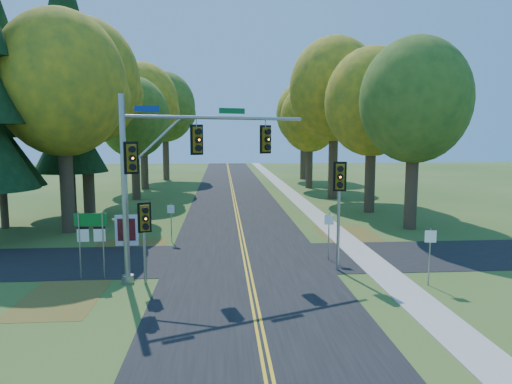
{
  "coord_description": "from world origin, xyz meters",
  "views": [
    {
      "loc": [
        -1.18,
        -20.83,
        6.36
      ],
      "look_at": [
        0.68,
        4.05,
        3.2
      ],
      "focal_mm": 32.0,
      "sensor_mm": 36.0,
      "label": 1
    }
  ],
  "objects": [
    {
      "name": "tree_w_b",
      "position": [
        -11.72,
        16.29,
        10.37
      ],
      "size": [
        8.6,
        8.6,
        15.38
      ],
      "color": "#38281C",
      "rests_on": "ground"
    },
    {
      "name": "leaf_patch_e",
      "position": [
        6.8,
        6.0,
        0.01
      ],
      "size": [
        3.5,
        8.0,
        0.0
      ],
      "primitive_type": "cube",
      "color": "brown",
      "rests_on": "ground"
    },
    {
      "name": "centerline_right",
      "position": [
        0.1,
        0.0,
        0.03
      ],
      "size": [
        0.1,
        160.0,
        0.01
      ],
      "primitive_type": "cube",
      "color": "gold",
      "rests_on": "road_main"
    },
    {
      "name": "tree_w_e",
      "position": [
        -8.92,
        44.09,
        10.07
      ],
      "size": [
        8.4,
        8.4,
        14.97
      ],
      "color": "#38281C",
      "rests_on": "ground"
    },
    {
      "name": "tree_w_d",
      "position": [
        -10.13,
        33.18,
        9.78
      ],
      "size": [
        8.2,
        8.2,
        14.56
      ],
      "color": "#38281C",
      "rests_on": "ground"
    },
    {
      "name": "info_kiosk",
      "position": [
        -6.67,
        5.33,
        0.89
      ],
      "size": [
        1.3,
        0.24,
        1.79
      ],
      "rotation": [
        0.0,
        0.0,
        0.03
      ],
      "color": "silver",
      "rests_on": "ground"
    },
    {
      "name": "traffic_mast",
      "position": [
        -3.23,
        -0.69,
        5.16
      ],
      "size": [
        8.28,
        3.67,
        8.02
      ],
      "rotation": [
        0.0,
        0.0,
        0.38
      ],
      "color": "#909398",
      "rests_on": "ground"
    },
    {
      "name": "route_sign_cluster",
      "position": [
        -6.92,
        -0.8,
        2.13
      ],
      "size": [
        1.41,
        0.09,
        3.03
      ],
      "rotation": [
        0.0,
        0.0,
        0.0
      ],
      "color": "gray",
      "rests_on": "ground"
    },
    {
      "name": "ped_signal_pole",
      "position": [
        -4.43,
        -1.81,
        2.64
      ],
      "size": [
        0.54,
        0.65,
        3.56
      ],
      "rotation": [
        0.0,
        0.0,
        0.32
      ],
      "color": "gray",
      "rests_on": "ground"
    },
    {
      "name": "tree_e_b",
      "position": [
        10.97,
        15.58,
        8.9
      ],
      "size": [
        7.6,
        7.6,
        13.33
      ],
      "color": "#38281C",
      "rests_on": "ground"
    },
    {
      "name": "pine_c",
      "position": [
        -13.0,
        16.0,
        9.69
      ],
      "size": [
        5.6,
        5.6,
        20.56
      ],
      "color": "#38281C",
      "rests_on": "ground"
    },
    {
      "name": "leaf_patch_w_far",
      "position": [
        -7.5,
        -3.0,
        0.01
      ],
      "size": [
        3.0,
        5.0,
        0.0
      ],
      "primitive_type": "cube",
      "color": "brown",
      "rests_on": "ground"
    },
    {
      "name": "ground",
      "position": [
        0.0,
        0.0,
        0.0
      ],
      "size": [
        160.0,
        160.0,
        0.0
      ],
      "primitive_type": "plane",
      "color": "#30511C",
      "rests_on": "ground"
    },
    {
      "name": "road_main",
      "position": [
        0.0,
        0.0,
        0.01
      ],
      "size": [
        8.0,
        160.0,
        0.02
      ],
      "primitive_type": "cube",
      "color": "black",
      "rests_on": "ground"
    },
    {
      "name": "centerline_left",
      "position": [
        -0.1,
        0.0,
        0.03
      ],
      "size": [
        0.1,
        160.0,
        0.01
      ],
      "primitive_type": "cube",
      "color": "gold",
      "rests_on": "road_main"
    },
    {
      "name": "tree_e_e",
      "position": [
        10.47,
        43.58,
        9.19
      ],
      "size": [
        7.8,
        7.8,
        13.74
      ],
      "color": "#38281C",
      "rests_on": "ground"
    },
    {
      "name": "tree_w_a",
      "position": [
        -11.13,
        9.38,
        9.49
      ],
      "size": [
        8.0,
        8.0,
        14.15
      ],
      "color": "#38281C",
      "rests_on": "ground"
    },
    {
      "name": "tree_e_a",
      "position": [
        11.57,
        8.77,
        8.53
      ],
      "size": [
        7.2,
        7.2,
        12.73
      ],
      "color": "#38281C",
      "rests_on": "ground"
    },
    {
      "name": "reg_sign_e_south",
      "position": [
        7.5,
        -2.76,
        1.68
      ],
      "size": [
        0.47,
        0.11,
        2.45
      ],
      "rotation": [
        0.0,
        0.0,
        -0.16
      ],
      "color": "gray",
      "rests_on": "ground"
    },
    {
      "name": "tree_e_d",
      "position": [
        9.26,
        32.87,
        8.24
      ],
      "size": [
        7.0,
        7.0,
        12.32
      ],
      "color": "#38281C",
      "rests_on": "ground"
    },
    {
      "name": "east_signal_pole",
      "position": [
        4.16,
        -0.56,
        3.9
      ],
      "size": [
        0.59,
        0.69,
        5.14
      ],
      "rotation": [
        0.0,
        0.0,
        -0.19
      ],
      "color": "#92959A",
      "rests_on": "ground"
    },
    {
      "name": "tree_e_c",
      "position": [
        9.88,
        23.69,
        10.66
      ],
      "size": [
        8.8,
        8.8,
        15.79
      ],
      "color": "#38281C",
      "rests_on": "ground"
    },
    {
      "name": "road_cross",
      "position": [
        0.0,
        2.0,
        0.01
      ],
      "size": [
        60.0,
        6.0,
        0.02
      ],
      "primitive_type": "cube",
      "color": "black",
      "rests_on": "ground"
    },
    {
      "name": "sidewalk_east",
      "position": [
        6.2,
        0.0,
        0.03
      ],
      "size": [
        1.6,
        160.0,
        0.06
      ],
      "primitive_type": "cube",
      "color": "#9E998E",
      "rests_on": "ground"
    },
    {
      "name": "reg_sign_w",
      "position": [
        -4.2,
        5.97,
        1.57
      ],
      "size": [
        0.42,
        0.18,
        2.3
      ],
      "rotation": [
        0.0,
        0.0,
        -0.34
      ],
      "color": "gray",
      "rests_on": "ground"
    },
    {
      "name": "tree_w_c",
      "position": [
        -9.54,
        24.47,
        7.94
      ],
      "size": [
        6.8,
        6.8,
        11.91
      ],
      "color": "#38281C",
      "rests_on": "ground"
    },
    {
      "name": "leaf_patch_w_near",
      "position": [
        -6.5,
        4.0,
        0.01
      ],
      "size": [
        4.0,
        6.0,
        0.0
      ],
      "primitive_type": "cube",
      "color": "brown",
      "rests_on": "ground"
    },
    {
      "name": "reg_sign_e_north",
      "position": [
        4.2,
        1.49,
        1.65
      ],
      "size": [
        0.45,
        0.14,
        2.41
      ],
      "rotation": [
        0.0,
        0.0,
        -0.24
      ],
      "color": "gray",
      "rests_on": "ground"
    }
  ]
}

